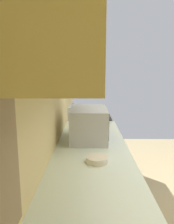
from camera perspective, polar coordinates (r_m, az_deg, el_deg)
The scene contains 5 objects.
wall_back at distance 1.76m, azimuth -11.27°, elevation 4.88°, with size 4.04×0.12×2.80m, color #EFD184.
upper_cabinets at distance 1.32m, azimuth -5.68°, elevation 22.47°, with size 1.77×0.33×0.64m.
oven_range at distance 3.33m, azimuth 0.88°, elevation -8.65°, with size 0.65×0.65×1.09m.
microwave at distance 2.10m, azimuth 0.58°, elevation -3.20°, with size 0.54×0.36×0.31m.
bowl at distance 1.60m, azimuth 2.84°, elevation -12.69°, with size 0.17×0.17×0.04m.
Camera 1 is at (-1.71, 1.10, 1.57)m, focal length 33.55 mm.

